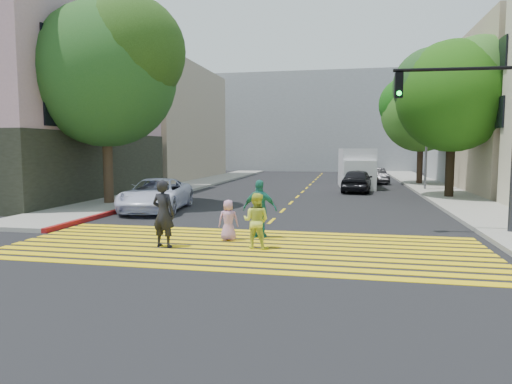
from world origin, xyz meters
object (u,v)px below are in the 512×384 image
(pedestrian_man, at_px, (163,214))
(white_van, at_px, (356,169))
(traffic_signal, at_px, (481,121))
(dark_car_near, at_px, (357,180))
(silver_car, at_px, (358,172))
(white_sedan, at_px, (156,195))
(tree_right_far, at_px, (423,108))
(pedestrian_extra, at_px, (260,209))
(tree_right_near, at_px, (455,90))
(pedestrian_woman, at_px, (256,221))
(dark_car_parked, at_px, (376,176))
(tree_left, at_px, (107,67))
(pedestrian_child, at_px, (228,220))

(pedestrian_man, height_order, white_van, white_van)
(traffic_signal, bearing_deg, dark_car_near, 100.64)
(pedestrian_man, xyz_separation_m, silver_car, (5.94, 29.19, -0.23))
(white_sedan, xyz_separation_m, silver_car, (9.24, 22.20, 0.00))
(tree_right_far, xyz_separation_m, pedestrian_extra, (-8.02, -22.46, -4.89))
(tree_right_near, height_order, tree_right_far, tree_right_near)
(pedestrian_woman, distance_m, white_van, 21.04)
(pedestrian_extra, bearing_deg, pedestrian_man, 39.99)
(white_sedan, distance_m, dark_car_parked, 21.18)
(tree_right_near, distance_m, traffic_signal, 11.32)
(white_van, bearing_deg, silver_car, 83.53)
(tree_right_near, relative_size, pedestrian_woman, 5.61)
(white_van, bearing_deg, pedestrian_woman, -102.53)
(white_sedan, bearing_deg, silver_car, 59.96)
(white_van, relative_size, traffic_signal, 1.07)
(pedestrian_woman, height_order, dark_car_parked, pedestrian_woman)
(tree_right_near, relative_size, tree_right_far, 1.02)
(tree_right_far, bearing_deg, tree_right_near, -88.97)
(tree_right_near, xyz_separation_m, dark_car_near, (-4.95, 3.15, -5.15))
(tree_right_near, relative_size, dark_car_parked, 2.34)
(tree_left, distance_m, white_van, 18.27)
(tree_right_near, bearing_deg, white_sedan, -151.16)
(pedestrian_woman, height_order, silver_car, pedestrian_woman)
(pedestrian_man, xyz_separation_m, dark_car_near, (5.65, 17.80, -0.21))
(white_sedan, relative_size, silver_car, 1.04)
(white_sedan, height_order, traffic_signal, traffic_signal)
(white_sedan, height_order, silver_car, silver_car)
(pedestrian_man, bearing_deg, pedestrian_extra, -131.51)
(silver_car, distance_m, dark_car_parked, 4.05)
(tree_right_near, relative_size, pedestrian_extra, 4.81)
(pedestrian_child, xyz_separation_m, white_sedan, (-4.84, 5.75, 0.10))
(pedestrian_child, bearing_deg, dark_car_parked, -117.17)
(pedestrian_woman, distance_m, pedestrian_child, 1.39)
(silver_car, bearing_deg, tree_right_far, 126.64)
(dark_car_near, relative_size, white_van, 0.72)
(pedestrian_extra, relative_size, traffic_signal, 0.32)
(pedestrian_child, distance_m, dark_car_near, 17.05)
(dark_car_near, relative_size, dark_car_parked, 1.17)
(pedestrian_man, xyz_separation_m, pedestrian_child, (1.55, 1.24, -0.33))
(dark_car_near, relative_size, silver_car, 0.87)
(silver_car, height_order, white_van, white_van)
(tree_left, relative_size, dark_car_near, 2.26)
(pedestrian_woman, bearing_deg, white_van, -90.14)
(white_van, bearing_deg, pedestrian_child, -105.81)
(pedestrian_extra, distance_m, dark_car_parked, 24.04)
(white_sedan, distance_m, traffic_signal, 13.18)
(tree_right_near, height_order, traffic_signal, tree_right_near)
(tree_left, distance_m, pedestrian_extra, 12.21)
(tree_left, xyz_separation_m, pedestrian_child, (7.79, -7.04, -5.98))
(dark_car_parked, bearing_deg, tree_right_near, -82.33)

